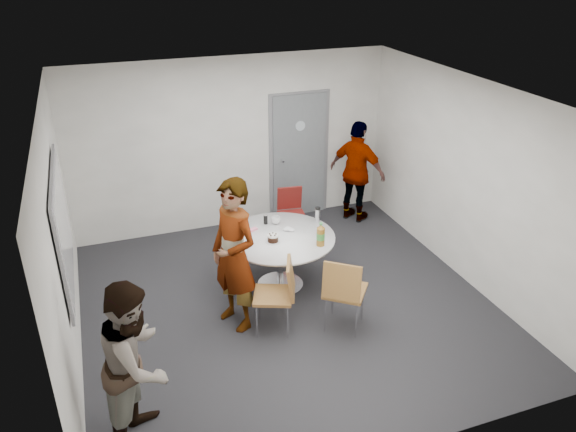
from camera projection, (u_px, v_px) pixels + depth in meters
name	position (u px, v px, depth m)	size (l,w,h in m)	color
floor	(287.00, 305.00, 7.17)	(5.00, 5.00, 0.00)	black
ceiling	(287.00, 95.00, 5.99)	(5.00, 5.00, 0.00)	silver
wall_back	(233.00, 144.00, 8.69)	(5.00, 5.00, 0.00)	beige
wall_left	(61.00, 244.00, 5.81)	(5.00, 5.00, 0.00)	beige
wall_right	(467.00, 181.00, 7.34)	(5.00, 5.00, 0.00)	beige
wall_front	(393.00, 336.00, 4.47)	(5.00, 5.00, 0.00)	beige
door	(299.00, 156.00, 9.15)	(1.02, 0.17, 2.12)	slate
whiteboard	(63.00, 227.00, 5.95)	(0.04, 1.90, 1.25)	gray
table	(282.00, 243.00, 7.30)	(1.43, 1.43, 1.06)	silver
chair_near_left	(281.00, 289.00, 6.48)	(0.60, 0.58, 0.92)	brown
chair_near_right	(344.00, 288.00, 6.45)	(0.66, 0.67, 0.97)	brown
chair_far	(291.00, 209.00, 8.56)	(0.45, 0.48, 0.83)	maroon
person_main	(234.00, 256.00, 6.43)	(0.68, 0.45, 1.87)	#A5C6EA
person_left	(137.00, 363.00, 4.95)	(0.81, 0.63, 1.66)	white
person_right	(357.00, 172.00, 9.03)	(0.98, 0.41, 1.68)	black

